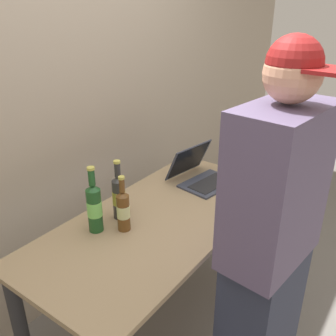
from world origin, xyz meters
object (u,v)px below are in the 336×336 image
at_px(laptop, 201,174).
at_px(beer_bottle_dark, 123,210).
at_px(person_figure, 267,257).
at_px(beer_bottle_amber, 94,206).
at_px(beer_bottle_brown, 119,196).

relative_size(laptop, beer_bottle_dark, 1.30).
relative_size(laptop, person_figure, 0.22).
bearing_deg(person_figure, laptop, 49.06).
distance_m(beer_bottle_amber, beer_bottle_brown, 0.16).
relative_size(laptop, beer_bottle_brown, 1.17).
bearing_deg(laptop, beer_bottle_amber, 169.94).
height_order(beer_bottle_amber, beer_bottle_brown, beer_bottle_amber).
relative_size(beer_bottle_dark, person_figure, 0.17).
bearing_deg(beer_bottle_amber, beer_bottle_brown, -4.93).
height_order(beer_bottle_dark, beer_bottle_brown, beer_bottle_brown).
xyz_separation_m(laptop, beer_bottle_brown, (-0.59, 0.12, 0.07)).
height_order(laptop, beer_bottle_brown, beer_bottle_brown).
distance_m(beer_bottle_amber, beer_bottle_dark, 0.14).
bearing_deg(beer_bottle_amber, laptop, -10.06).
bearing_deg(beer_bottle_dark, beer_bottle_brown, 52.39).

